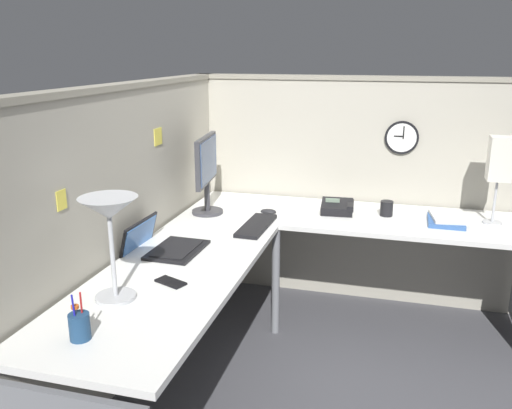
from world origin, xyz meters
TOP-DOWN VIEW (x-y plane):
  - ground_plane at (0.00, 0.00)m, footprint 6.80×6.80m
  - cubicle_wall_back at (-0.36, 0.87)m, footprint 2.57×0.12m
  - cubicle_wall_right at (0.87, -0.27)m, footprint 0.12×2.37m
  - desk at (-0.15, -0.05)m, footprint 2.35×2.15m
  - monitor at (0.26, 0.64)m, footprint 0.46×0.20m
  - laptop at (-0.42, 0.65)m, footprint 0.35×0.39m
  - keyboard at (0.07, 0.26)m, footprint 0.43×0.15m
  - computer_mouse at (0.34, 0.26)m, footprint 0.06×0.10m
  - desk_lamp_dome at (-1.00, 0.59)m, footprint 0.24×0.24m
  - pen_cup at (-1.33, 0.54)m, footprint 0.08×0.08m
  - cell_phone at (-0.80, 0.43)m, footprint 0.12×0.16m
  - office_phone at (0.48, -0.17)m, footprint 0.21×0.22m
  - book_stack at (0.46, -0.84)m, footprint 0.30×0.23m
  - desk_lamp_paper at (0.52, -1.10)m, footprint 0.13×0.13m
  - coffee_mug at (0.51, -0.48)m, footprint 0.08×0.08m
  - wall_clock at (0.82, -0.54)m, footprint 0.04×0.22m
  - pinned_note_leftmost at (-0.04, 0.82)m, footprint 0.10×0.00m
  - pinned_note_middle at (-0.98, 0.82)m, footprint 0.06×0.00m

SIDE VIEW (x-z plane):
  - ground_plane at x=0.00m, z-range 0.00..0.00m
  - desk at x=-0.15m, z-range 0.27..1.00m
  - cell_phone at x=-0.80m, z-range 0.73..0.74m
  - keyboard at x=0.07m, z-range 0.73..0.75m
  - computer_mouse at x=0.34m, z-range 0.73..0.76m
  - book_stack at x=0.46m, z-range 0.73..0.77m
  - laptop at x=-0.42m, z-range 0.65..0.86m
  - office_phone at x=0.48m, z-range 0.71..0.82m
  - coffee_mug at x=0.51m, z-range 0.73..0.83m
  - pen_cup at x=-1.33m, z-range 0.69..0.87m
  - cubicle_wall_back at x=-0.36m, z-range 0.00..1.58m
  - cubicle_wall_right at x=0.87m, z-range 0.00..1.58m
  - monitor at x=0.26m, z-range 0.77..1.27m
  - desk_lamp_dome at x=-1.00m, z-range 0.87..1.32m
  - desk_lamp_paper at x=0.52m, z-range 0.85..1.38m
  - pinned_note_middle at x=-0.98m, z-range 1.10..1.18m
  - wall_clock at x=0.82m, z-range 1.08..1.30m
  - pinned_note_leftmost at x=-0.04m, z-range 1.22..1.31m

